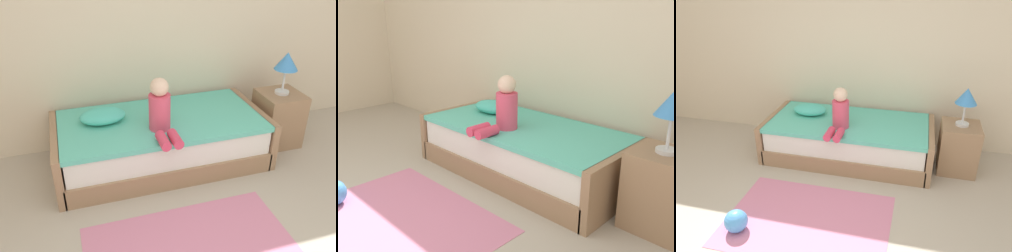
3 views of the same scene
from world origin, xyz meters
The scene contains 6 objects.
wall_rear centered at (0.00, 2.60, 1.45)m, with size 7.20×0.10×2.90m, color beige.
bed centered at (0.05, 2.00, 0.25)m, with size 2.11×1.00×0.50m.
nightstand centered at (1.40, 2.00, 0.30)m, with size 0.44×0.44×0.60m, color #997556.
table_lamp centered at (1.40, 2.00, 0.94)m, with size 0.24×0.24×0.45m.
child_figure centered at (-0.01, 1.77, 0.70)m, with size 0.20×0.51×0.50m.
pillow centered at (-0.50, 2.10, 0.56)m, with size 0.44×0.30×0.13m, color #4CCCBC.
Camera 1 is at (-0.80, -1.00, 2.14)m, focal length 38.16 mm.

